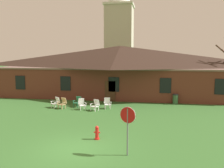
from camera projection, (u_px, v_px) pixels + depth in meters
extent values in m
plane|color=#336028|center=(75.00, 149.00, 12.61)|extent=(200.00, 200.00, 0.00)
cube|color=brown|center=(120.00, 81.00, 29.87)|extent=(25.63, 10.00, 3.20)
cube|color=#795B55|center=(120.00, 67.00, 29.66)|extent=(26.14, 10.20, 0.16)
pyramid|color=black|center=(120.00, 56.00, 29.50)|extent=(26.65, 10.40, 2.43)
cube|color=black|center=(20.00, 83.00, 26.60)|extent=(1.10, 0.06, 1.50)
cube|color=black|center=(66.00, 83.00, 25.76)|extent=(1.10, 0.06, 1.50)
cube|color=black|center=(114.00, 84.00, 24.93)|extent=(1.10, 0.06, 1.50)
cube|color=black|center=(165.00, 86.00, 24.09)|extent=(1.10, 0.06, 1.50)
cube|color=black|center=(221.00, 87.00, 23.25)|extent=(1.10, 0.06, 1.50)
cube|color=#422819|center=(110.00, 91.00, 25.08)|extent=(1.10, 0.06, 2.10)
cube|color=#BCB29E|center=(119.00, 44.00, 44.86)|extent=(4.80, 4.80, 13.26)
cube|color=silver|center=(119.00, 5.00, 44.03)|extent=(5.18, 5.18, 0.36)
cylinder|color=slate|center=(128.00, 132.00, 11.71)|extent=(0.07, 0.07, 2.31)
cylinder|color=white|center=(128.00, 115.00, 11.62)|extent=(0.76, 0.29, 0.81)
cylinder|color=#B71414|center=(128.00, 115.00, 11.60)|extent=(0.72, 0.28, 0.76)
cube|color=silver|center=(54.00, 107.00, 21.87)|extent=(0.07, 0.07, 0.36)
cube|color=silver|center=(51.00, 106.00, 22.18)|extent=(0.07, 0.07, 0.36)
cube|color=silver|center=(58.00, 106.00, 22.18)|extent=(0.07, 0.07, 0.36)
cube|color=silver|center=(56.00, 105.00, 22.50)|extent=(0.07, 0.07, 0.36)
cube|color=silver|center=(55.00, 104.00, 22.16)|extent=(0.74, 0.73, 0.05)
cube|color=silver|center=(58.00, 100.00, 22.34)|extent=(0.53, 0.44, 0.54)
cube|color=silver|center=(56.00, 102.00, 21.92)|extent=(0.31, 0.42, 0.03)
cube|color=silver|center=(55.00, 103.00, 21.82)|extent=(0.06, 0.06, 0.22)
cube|color=silver|center=(53.00, 101.00, 22.32)|extent=(0.31, 0.42, 0.03)
cube|color=silver|center=(51.00, 103.00, 22.21)|extent=(0.06, 0.06, 0.22)
cube|color=tan|center=(62.00, 107.00, 21.55)|extent=(0.07, 0.07, 0.36)
cube|color=tan|center=(58.00, 107.00, 21.79)|extent=(0.07, 0.07, 0.36)
cube|color=tan|center=(65.00, 107.00, 21.92)|extent=(0.07, 0.07, 0.36)
cube|color=tan|center=(62.00, 106.00, 22.16)|extent=(0.07, 0.07, 0.36)
cube|color=tan|center=(62.00, 104.00, 21.83)|extent=(0.70, 0.69, 0.05)
cube|color=tan|center=(64.00, 101.00, 22.05)|extent=(0.55, 0.37, 0.54)
cube|color=tan|center=(64.00, 103.00, 21.64)|extent=(0.24, 0.45, 0.03)
cube|color=tan|center=(63.00, 104.00, 21.51)|extent=(0.05, 0.05, 0.22)
cube|color=tan|center=(59.00, 102.00, 21.94)|extent=(0.24, 0.45, 0.03)
cube|color=tan|center=(58.00, 103.00, 21.82)|extent=(0.05, 0.05, 0.22)
cube|color=#28704C|center=(78.00, 106.00, 22.23)|extent=(0.06, 0.06, 0.36)
cube|color=#28704C|center=(74.00, 105.00, 22.44)|extent=(0.06, 0.06, 0.36)
cube|color=#28704C|center=(81.00, 105.00, 22.62)|extent=(0.06, 0.06, 0.36)
cube|color=#28704C|center=(76.00, 104.00, 22.83)|extent=(0.06, 0.06, 0.36)
cube|color=#28704C|center=(77.00, 103.00, 22.50)|extent=(0.67, 0.66, 0.05)
cube|color=#28704C|center=(79.00, 99.00, 22.74)|extent=(0.55, 0.34, 0.54)
cube|color=#28704C|center=(79.00, 101.00, 22.33)|extent=(0.20, 0.46, 0.03)
cube|color=#28704C|center=(78.00, 103.00, 22.20)|extent=(0.05, 0.05, 0.22)
cube|color=#28704C|center=(74.00, 101.00, 22.59)|extent=(0.20, 0.46, 0.03)
cube|color=#28704C|center=(73.00, 102.00, 22.46)|extent=(0.05, 0.05, 0.22)
cube|color=white|center=(86.00, 108.00, 21.39)|extent=(0.07, 0.07, 0.36)
cube|color=white|center=(81.00, 108.00, 21.20)|extent=(0.07, 0.07, 0.36)
cube|color=white|center=(84.00, 107.00, 21.79)|extent=(0.07, 0.07, 0.36)
cube|color=white|center=(79.00, 107.00, 21.60)|extent=(0.07, 0.07, 0.36)
cube|color=white|center=(82.00, 105.00, 21.47)|extent=(0.74, 0.73, 0.05)
cube|color=white|center=(81.00, 101.00, 21.72)|extent=(0.53, 0.45, 0.54)
cube|color=white|center=(85.00, 103.00, 21.55)|extent=(0.31, 0.42, 0.03)
cube|color=white|center=(86.00, 104.00, 21.42)|extent=(0.06, 0.06, 0.22)
cube|color=white|center=(79.00, 103.00, 21.31)|extent=(0.31, 0.42, 0.03)
cube|color=white|center=(80.00, 105.00, 21.18)|extent=(0.06, 0.06, 0.22)
cube|color=white|center=(95.00, 110.00, 20.73)|extent=(0.07, 0.07, 0.36)
cube|color=white|center=(91.00, 109.00, 20.98)|extent=(0.07, 0.07, 0.36)
cube|color=white|center=(98.00, 109.00, 21.10)|extent=(0.07, 0.07, 0.36)
cube|color=white|center=(94.00, 108.00, 21.35)|extent=(0.07, 0.07, 0.36)
cube|color=white|center=(94.00, 106.00, 21.02)|extent=(0.71, 0.70, 0.05)
cube|color=white|center=(97.00, 102.00, 21.24)|extent=(0.55, 0.38, 0.54)
cube|color=white|center=(97.00, 105.00, 20.82)|extent=(0.25, 0.45, 0.03)
cube|color=white|center=(96.00, 106.00, 20.70)|extent=(0.05, 0.05, 0.22)
cube|color=white|center=(92.00, 104.00, 21.13)|extent=(0.25, 0.45, 0.03)
cube|color=white|center=(90.00, 105.00, 21.01)|extent=(0.05, 0.05, 0.22)
cube|color=white|center=(111.00, 107.00, 21.65)|extent=(0.06, 0.06, 0.36)
cube|color=white|center=(105.00, 107.00, 21.58)|extent=(0.06, 0.06, 0.36)
cube|color=white|center=(110.00, 106.00, 22.09)|extent=(0.06, 0.06, 0.36)
cube|color=white|center=(105.00, 106.00, 22.01)|extent=(0.06, 0.06, 0.36)
cube|color=white|center=(108.00, 104.00, 21.81)|extent=(0.68, 0.67, 0.05)
cube|color=white|center=(107.00, 101.00, 22.07)|extent=(0.55, 0.35, 0.54)
cube|color=white|center=(111.00, 102.00, 21.81)|extent=(0.21, 0.46, 0.03)
cube|color=white|center=(111.00, 104.00, 21.67)|extent=(0.05, 0.05, 0.22)
cube|color=white|center=(104.00, 102.00, 21.71)|extent=(0.21, 0.46, 0.03)
cube|color=white|center=(105.00, 104.00, 21.57)|extent=(0.05, 0.05, 0.22)
cylinder|color=brown|center=(222.00, 51.00, 25.63)|extent=(1.20, 1.54, 1.31)
cylinder|color=red|center=(97.00, 139.00, 14.06)|extent=(0.28, 0.28, 0.08)
cylinder|color=red|center=(97.00, 133.00, 14.02)|extent=(0.20, 0.20, 0.55)
sphere|color=red|center=(97.00, 128.00, 13.98)|extent=(0.20, 0.20, 0.20)
cylinder|color=red|center=(95.00, 132.00, 14.03)|extent=(0.10, 0.08, 0.08)
cylinder|color=red|center=(99.00, 132.00, 13.99)|extent=(0.10, 0.08, 0.08)
cylinder|color=#335638|center=(175.00, 99.00, 23.83)|extent=(0.52, 0.52, 0.90)
cylinder|color=black|center=(176.00, 95.00, 23.77)|extent=(0.56, 0.56, 0.08)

